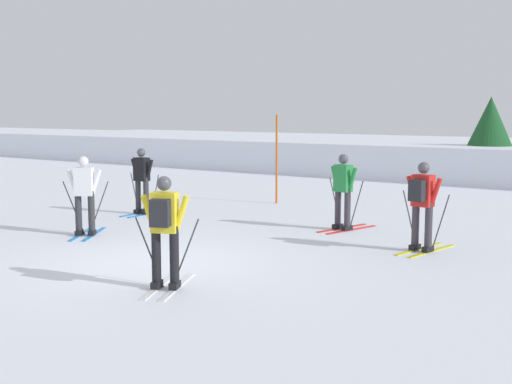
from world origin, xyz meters
name	(u,v)px	position (x,y,z in m)	size (l,w,h in m)	color
ground_plane	(158,265)	(0.00, 0.00, 0.00)	(120.00, 120.00, 0.00)	silver
far_snow_ridge	(483,160)	(0.00, 19.14, 0.67)	(80.00, 8.39, 1.34)	silver
skier_yellow	(164,227)	(1.21, -1.12, 0.95)	(1.01, 1.61, 1.71)	silver
skier_red	(422,202)	(3.36, 3.64, 0.96)	(0.99, 1.64, 1.71)	gold
skier_black	(142,179)	(-4.25, 3.93, 0.92)	(1.00, 1.60, 1.71)	#237AC6
skier_green	(343,190)	(1.07, 4.85, 0.92)	(0.98, 1.64, 1.71)	red
skier_white	(85,193)	(-3.14, 1.09, 0.92)	(1.17, 1.55, 1.71)	#237AC6
trail_marker_pole	(277,159)	(-2.51, 7.61, 1.27)	(0.06, 0.06, 2.55)	#C65614
conifer_far_left	(490,128)	(0.69, 17.55, 2.00)	(2.12, 2.12, 3.20)	#513823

